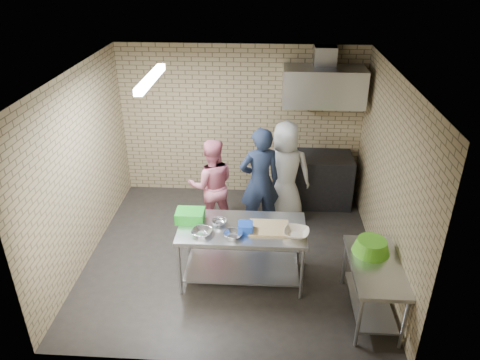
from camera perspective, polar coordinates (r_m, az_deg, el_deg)
name	(u,v)px	position (r m, az deg, el deg)	size (l,w,h in m)	color
floor	(233,254)	(6.89, -0.94, -9.26)	(4.20, 4.20, 0.00)	black
ceiling	(231,75)	(5.71, -1.16, 13.02)	(4.20, 4.20, 0.00)	black
back_wall	(241,122)	(8.01, 0.08, 7.23)	(4.20, 0.06, 2.70)	#9B8861
front_wall	(216,266)	(4.49, -3.05, -10.68)	(4.20, 0.06, 2.70)	#9B8861
left_wall	(81,169)	(6.67, -19.33, 1.27)	(0.06, 4.00, 2.70)	#9B8861
right_wall	(388,178)	(6.38, 18.11, 0.26)	(0.06, 4.00, 2.70)	#9B8861
prep_table	(242,253)	(6.21, 0.25, -9.15)	(1.67, 0.83, 0.83)	silver
side_counter	(372,289)	(5.94, 16.22, -12.98)	(0.60, 1.20, 0.75)	silver
stove	(316,179)	(8.09, 9.51, 0.08)	(1.20, 0.70, 0.90)	black
range_hood	(324,86)	(7.54, 10.45, 11.46)	(1.30, 0.60, 0.60)	silver
hood_duct	(325,56)	(7.58, 10.62, 15.05)	(0.35, 0.30, 0.30)	#A5A8AD
wall_shelf	(340,94)	(7.81, 12.41, 10.46)	(0.80, 0.20, 0.04)	#3F2B19
fluorescent_fixture	(151,79)	(5.88, -11.14, 12.37)	(0.10, 1.25, 0.08)	white
green_crate	(190,216)	(6.11, -6.27, -4.48)	(0.37, 0.28, 0.15)	#1C9B22
blue_tub	(245,228)	(5.85, 0.69, -6.00)	(0.19, 0.19, 0.12)	#1843B9
cutting_board	(269,228)	(5.94, 3.63, -6.03)	(0.51, 0.39, 0.03)	tan
mixing_bowl_a	(202,232)	(5.83, -4.80, -6.56)	(0.26, 0.26, 0.06)	silver
mixing_bowl_b	(220,222)	(6.02, -2.58, -5.32)	(0.20, 0.20, 0.06)	#B6B8BE
mixing_bowl_c	(233,235)	(5.78, -0.87, -6.85)	(0.24, 0.24, 0.06)	#B2B5BA
ceramic_bowl	(296,233)	(5.83, 7.10, -6.61)	(0.32, 0.32, 0.08)	beige
green_basin	(371,246)	(5.85, 16.15, -7.96)	(0.46, 0.46, 0.17)	#59C626
bottle_red	(325,87)	(7.75, 10.63, 11.34)	(0.07, 0.07, 0.18)	#B22619
bottle_green	(350,89)	(7.81, 13.59, 11.06)	(0.06, 0.06, 0.15)	green
man_navy	(260,182)	(6.99, 2.48, -0.22)	(0.64, 0.42, 1.76)	black
woman_pink	(212,185)	(7.13, -3.56, -0.66)	(0.74, 0.58, 1.53)	#D16F84
woman_white	(285,173)	(7.35, 5.64, 0.92)	(0.84, 0.54, 1.71)	silver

